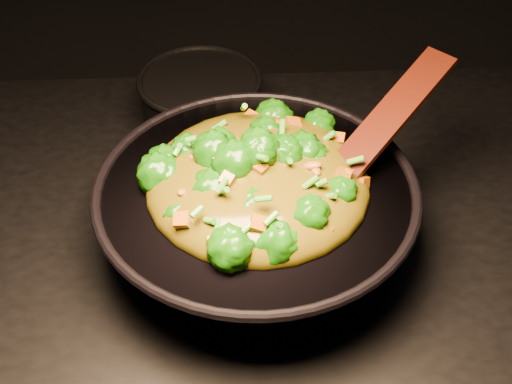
{
  "coord_description": "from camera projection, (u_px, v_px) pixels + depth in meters",
  "views": [
    {
      "loc": [
        0.06,
        -0.67,
        1.63
      ],
      "look_at": [
        0.09,
        0.02,
        1.0
      ],
      "focal_mm": 50.0,
      "sensor_mm": 36.0,
      "label": 1
    }
  ],
  "objects": [
    {
      "name": "stir_fry",
      "position": [
        258.0,
        157.0,
        0.89
      ],
      "size": [
        0.34,
        0.34,
        0.1
      ],
      "primitive_type": null,
      "rotation": [
        0.0,
        0.0,
        -0.2
      ],
      "color": "#186106",
      "rests_on": "wok"
    },
    {
      "name": "spatula",
      "position": [
        374.0,
        135.0,
        0.92
      ],
      "size": [
        0.24,
        0.23,
        0.12
      ],
      "primitive_type": "cube",
      "rotation": [
        0.0,
        -0.38,
        0.75
      ],
      "color": "#371206",
      "rests_on": "wok"
    },
    {
      "name": "wok",
      "position": [
        256.0,
        220.0,
        0.96
      ],
      "size": [
        0.51,
        0.51,
        0.12
      ],
      "primitive_type": null,
      "rotation": [
        0.0,
        0.0,
        0.29
      ],
      "color": "black",
      "rests_on": "stovetop"
    },
    {
      "name": "back_pot",
      "position": [
        201.0,
        105.0,
        1.16
      ],
      "size": [
        0.24,
        0.24,
        0.11
      ],
      "primitive_type": "cylinder",
      "rotation": [
        0.0,
        0.0,
        -0.36
      ],
      "color": "black",
      "rests_on": "stovetop"
    }
  ]
}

